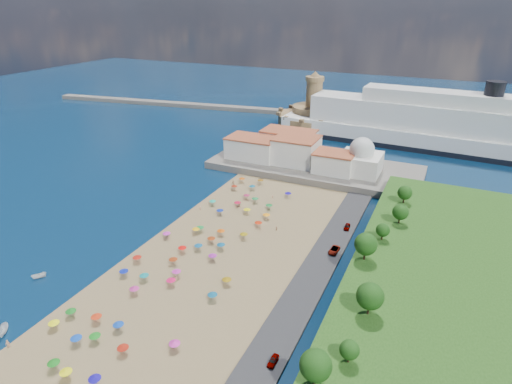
% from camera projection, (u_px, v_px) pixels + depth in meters
% --- Properties ---
extents(ground, '(700.00, 700.00, 0.00)m').
position_uv_depth(ground, '(210.00, 244.00, 130.77)').
color(ground, '#071938').
rests_on(ground, ground).
extents(terrace, '(90.00, 36.00, 3.00)m').
position_uv_depth(terrace, '(314.00, 167.00, 186.78)').
color(terrace, '#59544C').
rests_on(terrace, ground).
extents(jetty, '(18.00, 70.00, 2.40)m').
position_uv_depth(jetty, '(295.00, 140.00, 224.30)').
color(jetty, '#59544C').
rests_on(jetty, ground).
extents(breakwater, '(199.03, 34.77, 2.60)m').
position_uv_depth(breakwater, '(185.00, 105.00, 299.03)').
color(breakwater, '#59544C').
rests_on(breakwater, ground).
extents(waterfront_buildings, '(57.00, 29.00, 11.00)m').
position_uv_depth(waterfront_buildings, '(288.00, 149.00, 189.69)').
color(waterfront_buildings, silver).
rests_on(waterfront_buildings, terrace).
extents(domed_building, '(16.00, 16.00, 15.00)m').
position_uv_depth(domed_building, '(361.00, 159.00, 174.40)').
color(domed_building, silver).
rests_on(domed_building, terrace).
extents(fortress, '(40.00, 40.00, 32.40)m').
position_uv_depth(fortress, '(313.00, 117.00, 246.90)').
color(fortress, '#9C774E').
rests_on(fortress, ground).
extents(cruise_ship, '(160.43, 30.91, 34.87)m').
position_uv_depth(cruise_ship, '(437.00, 128.00, 211.02)').
color(cruise_ship, black).
rests_on(cruise_ship, ground).
extents(beach_parasols, '(32.57, 116.84, 2.20)m').
position_uv_depth(beach_parasols, '(186.00, 254.00, 121.40)').
color(beach_parasols, gray).
rests_on(beach_parasols, beach).
extents(beachgoers, '(33.68, 100.14, 1.88)m').
position_uv_depth(beachgoers, '(209.00, 226.00, 138.72)').
color(beachgoers, tan).
rests_on(beachgoers, beach).
extents(moored_boats, '(14.07, 22.55, 1.76)m').
position_uv_depth(moored_boats, '(17.00, 309.00, 101.87)').
color(moored_boats, white).
rests_on(moored_boats, ground).
extents(parked_cars, '(2.70, 65.85, 1.42)m').
position_uv_depth(parked_cars, '(329.00, 259.00, 120.47)').
color(parked_cars, gray).
rests_on(parked_cars, promenade).
extents(hillside_trees, '(11.17, 108.53, 7.62)m').
position_uv_depth(hillside_trees, '(366.00, 272.00, 99.74)').
color(hillside_trees, '#382314').
rests_on(hillside_trees, hillside).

